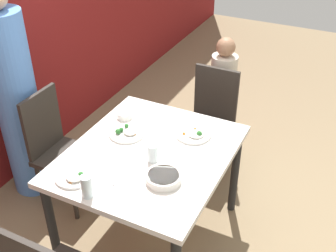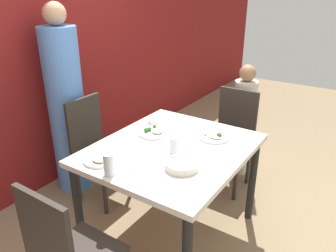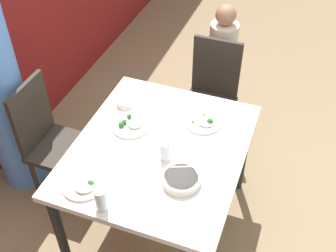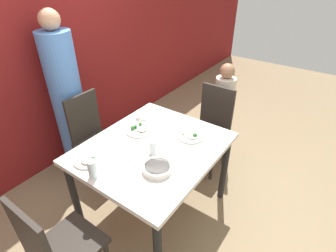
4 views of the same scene
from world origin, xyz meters
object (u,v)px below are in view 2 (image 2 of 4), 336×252
object	(u,v)px
chair_child_spot	(231,137)
glass_water_tall	(109,164)
person_adult	(67,109)
bowl_curry	(182,165)
person_child	(243,124)
chair_adult_spot	(96,147)
plate_rice_adult	(214,136)

from	to	relation	value
chair_child_spot	glass_water_tall	world-z (taller)	chair_child_spot
person_adult	bowl_curry	size ratio (longest dim) A/B	7.94
glass_water_tall	person_adult	bearing A→B (deg)	61.22
bowl_curry	chair_child_spot	bearing A→B (deg)	6.81
bowl_curry	glass_water_tall	world-z (taller)	glass_water_tall
person_adult	person_child	distance (m)	1.72
person_child	bowl_curry	distance (m)	1.46
chair_child_spot	bowl_curry	distance (m)	1.19
person_adult	chair_child_spot	bearing A→B (deg)	-55.06
chair_adult_spot	person_child	distance (m)	1.48
person_adult	glass_water_tall	size ratio (longest dim) A/B	12.23
chair_child_spot	glass_water_tall	bearing A→B (deg)	-97.50
person_child	chair_adult_spot	bearing A→B (deg)	141.27
person_adult	plate_rice_adult	xyz separation A→B (m)	(0.24, -1.36, -0.01)
chair_adult_spot	person_child	bearing A→B (deg)	-38.73
person_adult	bowl_curry	xyz separation A→B (m)	(-0.27, -1.39, -0.00)
person_child	bowl_curry	world-z (taller)	person_child
chair_child_spot	plate_rice_adult	size ratio (longest dim) A/B	3.85
chair_adult_spot	glass_water_tall	distance (m)	1.00
person_child	glass_water_tall	xyz separation A→B (m)	(-1.73, 0.19, 0.31)
person_adult	chair_adult_spot	bearing A→B (deg)	-90.00
chair_adult_spot	bowl_curry	xyz separation A→B (m)	(-0.27, -1.06, 0.30)
bowl_curry	plate_rice_adult	world-z (taller)	plate_rice_adult
plate_rice_adult	person_child	bearing A→B (deg)	7.08
person_child	person_adult	bearing A→B (deg)	132.64
bowl_curry	glass_water_tall	bearing A→B (deg)	133.17
chair_adult_spot	plate_rice_adult	distance (m)	1.10
plate_rice_adult	person_adult	bearing A→B (deg)	100.08
person_child	plate_rice_adult	world-z (taller)	person_child
chair_adult_spot	glass_water_tall	bearing A→B (deg)	-128.48
person_adult	plate_rice_adult	world-z (taller)	person_adult
plate_rice_adult	glass_water_tall	bearing A→B (deg)	159.72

